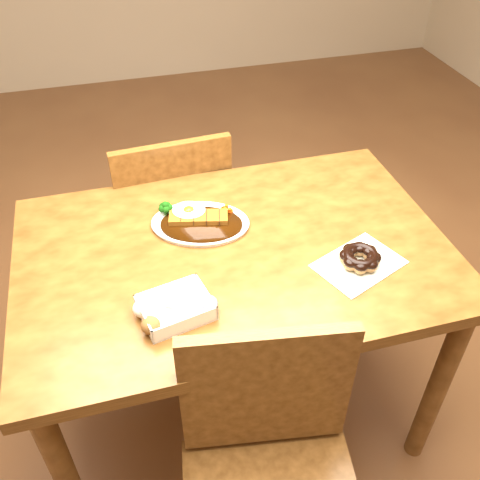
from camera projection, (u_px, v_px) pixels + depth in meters
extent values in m
plane|color=brown|center=(236.00, 401.00, 1.98)|extent=(6.00, 6.00, 0.00)
cube|color=#49280E|center=(234.00, 254.00, 1.51)|extent=(1.20, 0.80, 0.04)
cylinder|color=#49280E|center=(437.00, 388.00, 1.61)|extent=(0.06, 0.06, 0.71)
cylinder|color=#49280E|center=(63.00, 298.00, 1.89)|extent=(0.06, 0.06, 0.71)
cylinder|color=#49280E|center=(345.00, 246.00, 2.11)|extent=(0.06, 0.06, 0.71)
cube|color=#49280E|center=(168.00, 218.00, 2.12)|extent=(0.45, 0.45, 0.04)
cylinder|color=#49280E|center=(201.00, 228.00, 2.43)|extent=(0.04, 0.04, 0.41)
cylinder|color=#49280E|center=(126.00, 244.00, 2.34)|extent=(0.04, 0.04, 0.41)
cylinder|color=#49280E|center=(223.00, 278.00, 2.18)|extent=(0.04, 0.04, 0.41)
cylinder|color=#49280E|center=(141.00, 297.00, 2.10)|extent=(0.04, 0.04, 0.41)
cube|color=#49280E|center=(175.00, 195.00, 1.83)|extent=(0.40, 0.06, 0.40)
cube|color=#49280E|center=(266.00, 390.00, 1.23)|extent=(0.40, 0.09, 0.40)
ellipsoid|color=white|center=(200.00, 224.00, 1.57)|extent=(0.33, 0.28, 0.01)
ellipsoid|color=black|center=(201.00, 225.00, 1.55)|extent=(0.28, 0.23, 0.01)
cube|color=#6B380C|center=(198.00, 218.00, 1.56)|extent=(0.18, 0.10, 0.02)
ellipsoid|color=white|center=(189.00, 210.00, 1.57)|extent=(0.12, 0.11, 0.01)
ellipsoid|color=#FFB214|center=(189.00, 210.00, 1.57)|extent=(0.03, 0.03, 0.02)
cube|color=white|center=(176.00, 307.00, 1.29)|extent=(0.19, 0.16, 0.04)
ellipsoid|color=brown|center=(151.00, 325.00, 1.24)|extent=(0.05, 0.05, 0.04)
ellipsoid|color=beige|center=(180.00, 314.00, 1.27)|extent=(0.05, 0.05, 0.04)
ellipsoid|color=pink|center=(209.00, 304.00, 1.30)|extent=(0.05, 0.05, 0.04)
ellipsoid|color=beige|center=(142.00, 309.00, 1.29)|extent=(0.05, 0.05, 0.04)
ellipsoid|color=beige|center=(171.00, 298.00, 1.31)|extent=(0.05, 0.05, 0.04)
cube|color=silver|center=(359.00, 264.00, 1.44)|extent=(0.27, 0.23, 0.00)
torus|color=olive|center=(360.00, 258.00, 1.43)|extent=(0.14, 0.14, 0.04)
torus|color=black|center=(360.00, 256.00, 1.42)|extent=(0.13, 0.13, 0.03)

